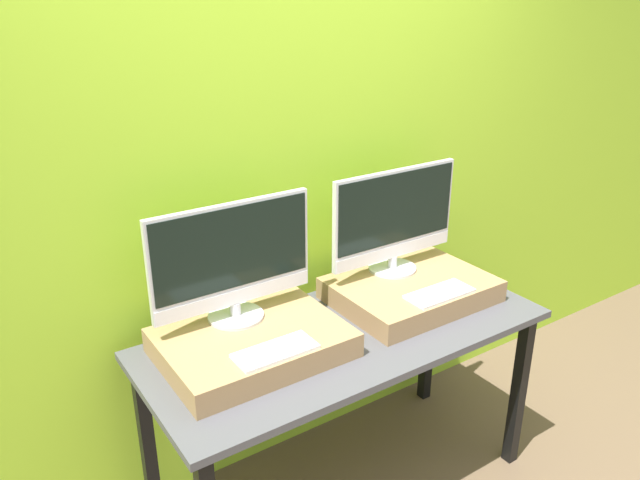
# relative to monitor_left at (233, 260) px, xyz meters

# --- Properties ---
(wall_back) EXTENTS (8.00, 0.04, 2.60)m
(wall_back) POSITION_rel_monitor_left_xyz_m (0.38, 0.24, 0.18)
(wall_back) COLOR #9ED12D
(wall_back) RESTS_ON ground_plane
(workbench) EXTENTS (1.60, 0.70, 0.79)m
(workbench) POSITION_rel_monitor_left_xyz_m (0.38, -0.18, -0.42)
(workbench) COLOR #47474C
(workbench) RESTS_ON ground_plane
(wooden_riser_left) EXTENTS (0.65, 0.48, 0.09)m
(wooden_riser_left) POSITION_rel_monitor_left_xyz_m (0.00, -0.12, -0.28)
(wooden_riser_left) COLOR #99754C
(wooden_riser_left) RESTS_ON workbench
(monitor_left) EXTENTS (0.63, 0.21, 0.45)m
(monitor_left) POSITION_rel_monitor_left_xyz_m (0.00, 0.00, 0.00)
(monitor_left) COLOR silver
(monitor_left) RESTS_ON wooden_riser_left
(keyboard_left) EXTENTS (0.29, 0.12, 0.01)m
(keyboard_left) POSITION_rel_monitor_left_xyz_m (0.00, -0.29, -0.23)
(keyboard_left) COLOR silver
(keyboard_left) RESTS_ON wooden_riser_left
(wooden_riser_right) EXTENTS (0.65, 0.48, 0.09)m
(wooden_riser_right) POSITION_rel_monitor_left_xyz_m (0.76, -0.12, -0.28)
(wooden_riser_right) COLOR #99754C
(wooden_riser_right) RESTS_ON workbench
(monitor_right) EXTENTS (0.63, 0.21, 0.45)m
(monitor_right) POSITION_rel_monitor_left_xyz_m (0.76, 0.00, 0.00)
(monitor_right) COLOR silver
(monitor_right) RESTS_ON wooden_riser_right
(keyboard_right) EXTENTS (0.29, 0.12, 0.01)m
(keyboard_right) POSITION_rel_monitor_left_xyz_m (0.76, -0.29, -0.23)
(keyboard_right) COLOR silver
(keyboard_right) RESTS_ON wooden_riser_right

